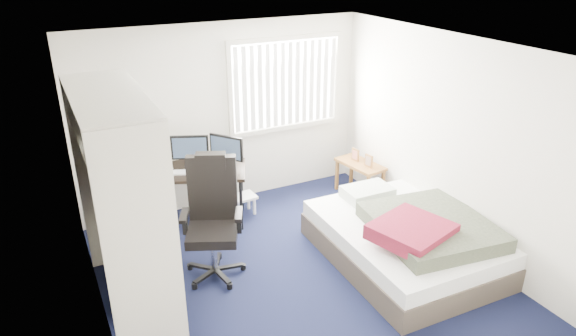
% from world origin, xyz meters
% --- Properties ---
extents(ground, '(4.20, 4.20, 0.00)m').
position_xyz_m(ground, '(0.00, 0.00, 0.00)').
color(ground, black).
rests_on(ground, ground).
extents(room_shell, '(4.20, 4.20, 4.20)m').
position_xyz_m(room_shell, '(0.00, 0.00, 1.51)').
color(room_shell, silver).
rests_on(room_shell, ground).
extents(window_assembly, '(1.72, 0.09, 1.32)m').
position_xyz_m(window_assembly, '(0.90, 2.04, 1.60)').
color(window_assembly, white).
rests_on(window_assembly, ground).
extents(closet, '(0.64, 1.84, 2.22)m').
position_xyz_m(closet, '(-1.67, 0.27, 1.35)').
color(closet, beige).
rests_on(closet, ground).
extents(desk, '(1.65, 1.22, 1.20)m').
position_xyz_m(desk, '(-0.67, 1.75, 0.77)').
color(desk, black).
rests_on(desk, ground).
extents(office_chair, '(0.84, 0.84, 1.36)m').
position_xyz_m(office_chair, '(-0.76, 0.50, 0.52)').
color(office_chair, black).
rests_on(office_chair, ground).
extents(footstool, '(0.35, 0.29, 0.27)m').
position_xyz_m(footstool, '(0.02, 1.58, 0.21)').
color(footstool, white).
rests_on(footstool, ground).
extents(nightstand, '(0.48, 0.78, 0.69)m').
position_xyz_m(nightstand, '(1.75, 1.35, 0.44)').
color(nightstand, brown).
rests_on(nightstand, ground).
extents(bed, '(1.63, 2.15, 0.69)m').
position_xyz_m(bed, '(1.26, -0.32, 0.29)').
color(bed, '#433930').
rests_on(bed, ground).
extents(pine_box, '(0.47, 0.42, 0.29)m').
position_xyz_m(pine_box, '(-1.65, 0.19, 0.14)').
color(pine_box, tan).
rests_on(pine_box, ground).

